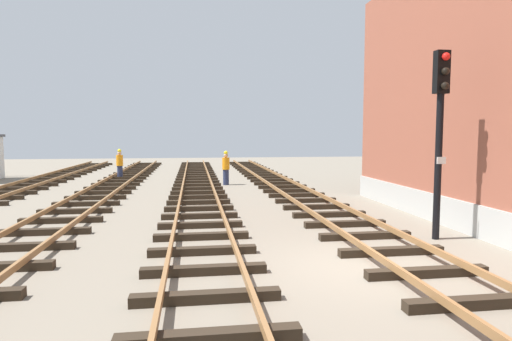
# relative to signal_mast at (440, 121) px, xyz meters

# --- Properties ---
(ground_plane) EXTENTS (83.84, 83.84, 0.00)m
(ground_plane) POSITION_rel_signal_mast_xyz_m (-2.84, -2.03, -3.12)
(ground_plane) COLOR slate
(track_near_building) EXTENTS (2.50, 64.49, 0.32)m
(track_near_building) POSITION_rel_signal_mast_xyz_m (-1.87, -2.03, -2.99)
(track_near_building) COLOR #2D2319
(track_near_building) RESTS_ON ground
(track_centre) EXTENTS (2.50, 64.49, 0.32)m
(track_centre) POSITION_rel_signal_mast_xyz_m (-6.19, -2.03, -2.99)
(track_centre) COLOR #2D2319
(track_centre) RESTS_ON ground
(signal_mast) EXTENTS (0.36, 0.40, 4.94)m
(signal_mast) POSITION_rel_signal_mast_xyz_m (0.00, 0.00, 0.00)
(signal_mast) COLOR black
(signal_mast) RESTS_ON ground
(track_worker_foreground) EXTENTS (0.40, 0.40, 1.87)m
(track_worker_foreground) POSITION_rel_signal_mast_xyz_m (-10.83, 16.69, -2.19)
(track_worker_foreground) COLOR #262D4C
(track_worker_foreground) RESTS_ON ground
(track_worker_distant) EXTENTS (0.40, 0.40, 1.87)m
(track_worker_distant) POSITION_rel_signal_mast_xyz_m (-4.62, 12.99, -2.19)
(track_worker_distant) COLOR #262D4C
(track_worker_distant) RESTS_ON ground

